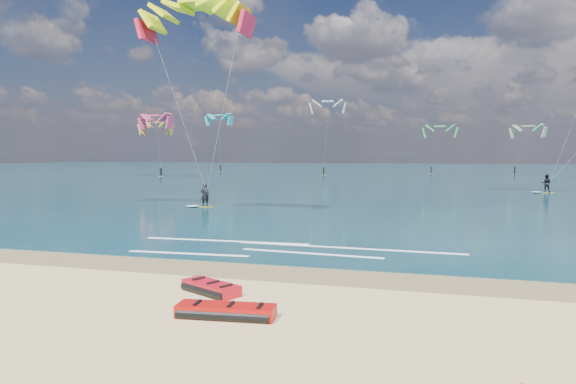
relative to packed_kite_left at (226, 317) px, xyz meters
name	(u,v)px	position (x,y,z in m)	size (l,w,h in m)	color
ground	(341,192)	(-4.29, 41.75, 0.00)	(320.00, 320.00, 0.00)	tan
wet_sand_strip	(164,265)	(-4.29, 4.75, 0.00)	(320.00, 2.40, 0.01)	olive
sea	(389,171)	(-4.29, 105.75, 0.02)	(320.00, 200.00, 0.04)	#0A323A
packed_kite_left	(226,317)	(0.00, 0.00, 0.00)	(2.56, 0.99, 0.36)	#BA0C09
packed_kite_mid	(211,293)	(-1.22, 1.88, 0.00)	(2.03, 0.99, 0.36)	red
kitesurfer_main	(200,99)	(-10.25, 20.49, 7.58)	(8.11, 6.43, 14.52)	gold
shoreline_foam	(277,248)	(-1.36, 8.84, 0.04)	(14.06, 3.61, 0.01)	white
distant_kites	(337,146)	(-11.46, 79.50, 5.34)	(78.33, 32.31, 13.10)	#9A9CA3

